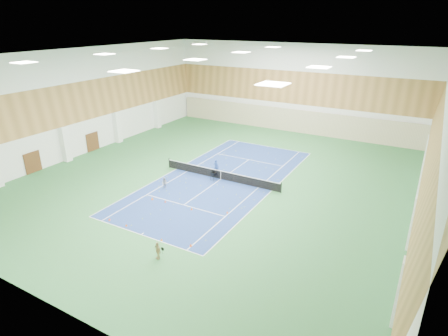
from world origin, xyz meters
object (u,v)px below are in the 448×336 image
object	(u,v)px
child_court	(165,183)
child_apron	(158,250)
coach	(216,167)
ball_cart	(214,176)
tennis_net	(221,174)

from	to	relation	value
child_court	child_apron	world-z (taller)	child_apron
coach	ball_cart	xyz separation A→B (m)	(0.65, -1.56, -0.33)
tennis_net	coach	size ratio (longest dim) A/B	8.11
coach	child_court	xyz separation A→B (m)	(-2.42, -5.43, -0.25)
tennis_net	ball_cart	xyz separation A→B (m)	(-0.46, -0.60, -0.09)
child_court	child_apron	size ratio (longest dim) A/B	0.85
child_apron	ball_cart	distance (m)	13.43
tennis_net	ball_cart	world-z (taller)	tennis_net
tennis_net	coach	distance (m)	1.49
tennis_net	child_court	world-z (taller)	tennis_net
tennis_net	coach	xyz separation A→B (m)	(-1.11, 0.96, 0.24)
coach	child_apron	world-z (taller)	coach
tennis_net	child_court	bearing A→B (deg)	-128.32
tennis_net	child_apron	bearing A→B (deg)	-77.61
coach	child_apron	distance (m)	15.10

